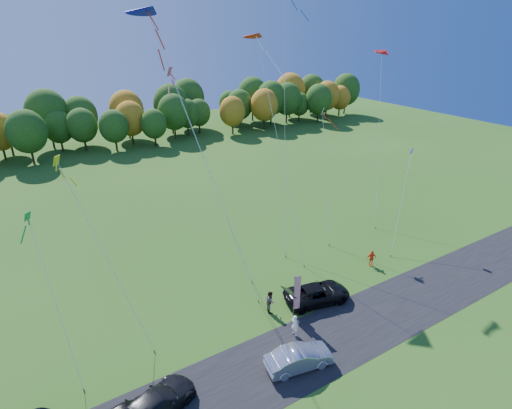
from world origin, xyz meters
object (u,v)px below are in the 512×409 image
silver_sedan (299,358)px  person_east (371,258)px  black_suv (317,293)px  feather_flag (297,292)px

silver_sedan → person_east: person_east is taller
black_suv → feather_flag: size_ratio=1.38×
silver_sedan → person_east: (13.31, 6.40, 0.05)m
silver_sedan → feather_flag: bearing=-23.3°
person_east → feather_flag: 10.98m
person_east → feather_flag: (-10.61, -2.32, 1.62)m
black_suv → silver_sedan: black_suv is taller
black_suv → silver_sedan: 7.32m
silver_sedan → feather_flag: size_ratio=1.16×
person_east → feather_flag: size_ratio=0.41×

